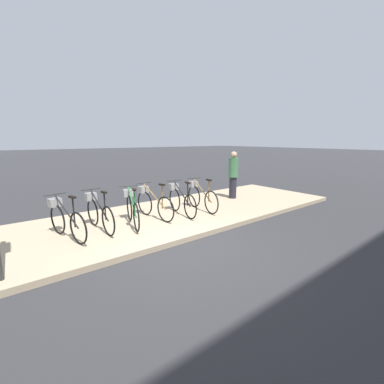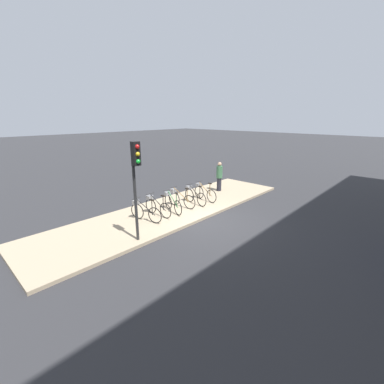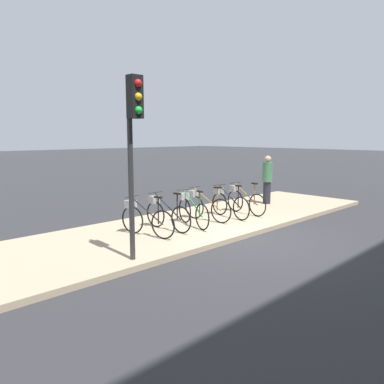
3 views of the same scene
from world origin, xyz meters
TOP-DOWN VIEW (x-y plane):
  - ground_plane at (0.00, 0.00)m, footprint 120.00×120.00m
  - sidewalk at (0.00, 1.72)m, footprint 13.15×3.43m
  - parked_bicycle_0 at (-1.86, 1.57)m, footprint 0.52×1.56m
  - parked_bicycle_1 at (-1.12, 1.68)m, footprint 0.46×1.59m
  - parked_bicycle_2 at (-0.35, 1.54)m, footprint 0.56×1.55m
  - parked_bicycle_3 at (0.33, 1.71)m, footprint 0.46×1.59m
  - parked_bicycle_4 at (1.13, 1.54)m, footprint 0.46×1.58m
  - parked_bicycle_5 at (1.86, 1.55)m, footprint 0.46×1.59m
  - pedestrian at (3.77, 2.04)m, footprint 0.34×0.34m
  - traffic_light at (-3.05, 0.24)m, footprint 0.24×0.40m

SIDE VIEW (x-z plane):
  - ground_plane at x=0.00m, z-range 0.00..0.00m
  - sidewalk at x=0.00m, z-range 0.00..0.12m
  - parked_bicycle_0 at x=-1.86m, z-range 0.06..1.04m
  - parked_bicycle_1 at x=-1.12m, z-range 0.06..1.04m
  - parked_bicycle_2 at x=-0.35m, z-range 0.06..1.04m
  - parked_bicycle_3 at x=0.33m, z-range 0.06..1.04m
  - parked_bicycle_4 at x=1.13m, z-range 0.06..1.04m
  - parked_bicycle_5 at x=1.86m, z-range 0.06..1.04m
  - pedestrian at x=3.77m, z-range 0.16..1.82m
  - traffic_light at x=-3.05m, z-range 0.87..4.26m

